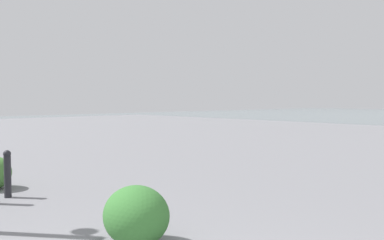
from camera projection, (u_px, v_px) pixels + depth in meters
name	position (u px, v px, depth m)	size (l,w,h in m)	color
bollard_mid	(7.00, 173.00, 6.96)	(0.13, 0.13, 0.83)	#232328
shrub_low	(136.00, 216.00, 4.66)	(0.83, 0.75, 0.71)	#387533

